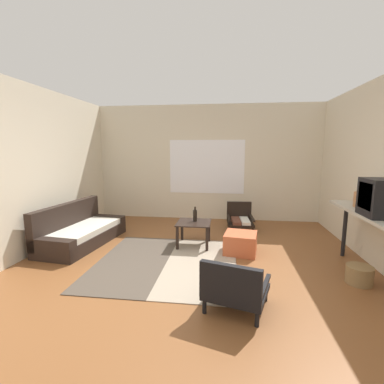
{
  "coord_description": "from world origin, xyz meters",
  "views": [
    {
      "loc": [
        0.49,
        -3.54,
        1.69
      ],
      "look_at": [
        -0.12,
        1.18,
        0.94
      ],
      "focal_mm": 25.81,
      "sensor_mm": 36.0,
      "label": 1
    }
  ],
  "objects_px": {
    "armchair_by_window": "(240,218)",
    "ottoman_orange": "(240,243)",
    "coffee_table": "(194,227)",
    "clay_vase": "(362,199)",
    "couch": "(80,232)",
    "armchair_striped_foreground": "(235,287)",
    "glass_bottle": "(195,215)",
    "wicker_basket": "(359,275)",
    "console_shelf": "(371,219)"
  },
  "relations": [
    {
      "from": "armchair_striped_foreground",
      "to": "console_shelf",
      "type": "height_order",
      "value": "console_shelf"
    },
    {
      "from": "armchair_striped_foreground",
      "to": "ottoman_orange",
      "type": "bearing_deg",
      "value": 85.33
    },
    {
      "from": "clay_vase",
      "to": "armchair_by_window",
      "type": "bearing_deg",
      "value": 131.81
    },
    {
      "from": "glass_bottle",
      "to": "console_shelf",
      "type": "bearing_deg",
      "value": -22.38
    },
    {
      "from": "coffee_table",
      "to": "clay_vase",
      "type": "height_order",
      "value": "clay_vase"
    },
    {
      "from": "armchair_striped_foreground",
      "to": "armchair_by_window",
      "type": "bearing_deg",
      "value": 86.59
    },
    {
      "from": "coffee_table",
      "to": "clay_vase",
      "type": "relative_size",
      "value": 1.73
    },
    {
      "from": "coffee_table",
      "to": "glass_bottle",
      "type": "xyz_separation_m",
      "value": [
        0.01,
        0.07,
        0.19
      ]
    },
    {
      "from": "clay_vase",
      "to": "glass_bottle",
      "type": "height_order",
      "value": "clay_vase"
    },
    {
      "from": "armchair_striped_foreground",
      "to": "wicker_basket",
      "type": "distance_m",
      "value": 1.78
    },
    {
      "from": "couch",
      "to": "wicker_basket",
      "type": "distance_m",
      "value": 4.37
    },
    {
      "from": "ottoman_orange",
      "to": "console_shelf",
      "type": "xyz_separation_m",
      "value": [
        1.61,
        -0.66,
        0.63
      ]
    },
    {
      "from": "couch",
      "to": "ottoman_orange",
      "type": "distance_m",
      "value": 2.83
    },
    {
      "from": "ottoman_orange",
      "to": "glass_bottle",
      "type": "distance_m",
      "value": 0.92
    },
    {
      "from": "ottoman_orange",
      "to": "wicker_basket",
      "type": "distance_m",
      "value": 1.68
    },
    {
      "from": "couch",
      "to": "armchair_striped_foreground",
      "type": "relative_size",
      "value": 2.36
    },
    {
      "from": "clay_vase",
      "to": "armchair_striped_foreground",
      "type": "bearing_deg",
      "value": -143.35
    },
    {
      "from": "couch",
      "to": "wicker_basket",
      "type": "height_order",
      "value": "couch"
    },
    {
      "from": "armchair_striped_foreground",
      "to": "glass_bottle",
      "type": "bearing_deg",
      "value": 108.08
    },
    {
      "from": "wicker_basket",
      "to": "glass_bottle",
      "type": "bearing_deg",
      "value": 152.01
    },
    {
      "from": "armchair_by_window",
      "to": "armchair_striped_foreground",
      "type": "relative_size",
      "value": 0.85
    },
    {
      "from": "armchair_striped_foreground",
      "to": "wicker_basket",
      "type": "xyz_separation_m",
      "value": [
        1.58,
        0.8,
        -0.15
      ]
    },
    {
      "from": "coffee_table",
      "to": "clay_vase",
      "type": "xyz_separation_m",
      "value": [
        2.41,
        -0.62,
        0.66
      ]
    },
    {
      "from": "glass_bottle",
      "to": "armchair_striped_foreground",
      "type": "bearing_deg",
      "value": -71.92
    },
    {
      "from": "coffee_table",
      "to": "armchair_striped_foreground",
      "type": "bearing_deg",
      "value": -70.96
    },
    {
      "from": "armchair_striped_foreground",
      "to": "ottoman_orange",
      "type": "height_order",
      "value": "armchair_striped_foreground"
    },
    {
      "from": "armchair_by_window",
      "to": "glass_bottle",
      "type": "distance_m",
      "value": 1.38
    },
    {
      "from": "console_shelf",
      "to": "wicker_basket",
      "type": "xyz_separation_m",
      "value": [
        -0.17,
        -0.2,
        -0.68
      ]
    },
    {
      "from": "wicker_basket",
      "to": "armchair_by_window",
      "type": "bearing_deg",
      "value": 121.86
    },
    {
      "from": "coffee_table",
      "to": "clay_vase",
      "type": "bearing_deg",
      "value": -14.37
    },
    {
      "from": "coffee_table",
      "to": "console_shelf",
      "type": "bearing_deg",
      "value": -20.85
    },
    {
      "from": "ottoman_orange",
      "to": "clay_vase",
      "type": "xyz_separation_m",
      "value": [
        1.61,
        -0.36,
        0.84
      ]
    },
    {
      "from": "armchair_by_window",
      "to": "ottoman_orange",
      "type": "bearing_deg",
      "value": -91.9
    },
    {
      "from": "coffee_table",
      "to": "armchair_by_window",
      "type": "bearing_deg",
      "value": 53.34
    },
    {
      "from": "couch",
      "to": "clay_vase",
      "type": "height_order",
      "value": "clay_vase"
    },
    {
      "from": "armchair_striped_foreground",
      "to": "clay_vase",
      "type": "relative_size",
      "value": 2.28
    },
    {
      "from": "armchair_by_window",
      "to": "glass_bottle",
      "type": "bearing_deg",
      "value": -127.97
    },
    {
      "from": "console_shelf",
      "to": "glass_bottle",
      "type": "height_order",
      "value": "console_shelf"
    },
    {
      "from": "armchair_by_window",
      "to": "glass_bottle",
      "type": "relative_size",
      "value": 2.5
    },
    {
      "from": "glass_bottle",
      "to": "wicker_basket",
      "type": "distance_m",
      "value": 2.56
    },
    {
      "from": "ottoman_orange",
      "to": "wicker_basket",
      "type": "relative_size",
      "value": 1.58
    },
    {
      "from": "clay_vase",
      "to": "wicker_basket",
      "type": "relative_size",
      "value": 1.05
    },
    {
      "from": "armchair_by_window",
      "to": "glass_bottle",
      "type": "xyz_separation_m",
      "value": [
        -0.83,
        -1.06,
        0.3
      ]
    },
    {
      "from": "console_shelf",
      "to": "clay_vase",
      "type": "xyz_separation_m",
      "value": [
        -0.0,
        0.3,
        0.21
      ]
    },
    {
      "from": "armchair_striped_foreground",
      "to": "glass_bottle",
      "type": "distance_m",
      "value": 2.11
    },
    {
      "from": "armchair_striped_foreground",
      "to": "clay_vase",
      "type": "bearing_deg",
      "value": 36.65
    },
    {
      "from": "coffee_table",
      "to": "armchair_striped_foreground",
      "type": "xyz_separation_m",
      "value": [
        0.66,
        -1.92,
        -0.08
      ]
    },
    {
      "from": "couch",
      "to": "armchair_striped_foreground",
      "type": "xyz_separation_m",
      "value": [
        2.69,
        -1.75,
        0.04
      ]
    },
    {
      "from": "coffee_table",
      "to": "ottoman_orange",
      "type": "height_order",
      "value": "coffee_table"
    },
    {
      "from": "ottoman_orange",
      "to": "coffee_table",
      "type": "bearing_deg",
      "value": 162.3
    }
  ]
}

